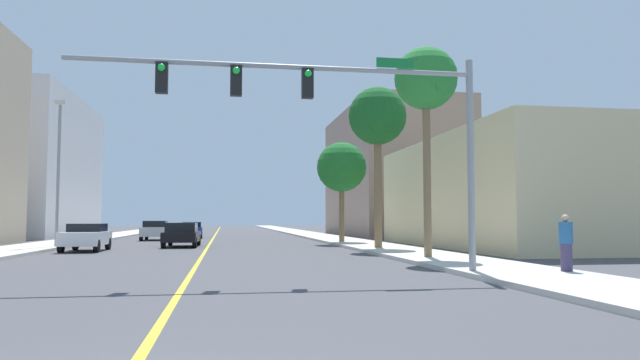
{
  "coord_description": "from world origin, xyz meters",
  "views": [
    {
      "loc": [
        0.98,
        -4.85,
        1.63
      ],
      "look_at": [
        4.8,
        18.31,
        3.22
      ],
      "focal_mm": 32.28,
      "sensor_mm": 36.0,
      "label": 1
    }
  ],
  "objects_px": {
    "palm_mid": "(377,118)",
    "car_silver": "(156,230)",
    "palm_near": "(426,82)",
    "pedestrian": "(566,243)",
    "traffic_signal_mast": "(337,106)",
    "car_blue": "(192,230)",
    "street_lamp": "(58,165)",
    "car_black": "(182,234)",
    "car_white": "(86,237)",
    "palm_far": "(342,168)"
  },
  "relations": [
    {
      "from": "palm_mid",
      "to": "car_silver",
      "type": "height_order",
      "value": "palm_mid"
    },
    {
      "from": "palm_mid",
      "to": "car_blue",
      "type": "distance_m",
      "value": 24.28
    },
    {
      "from": "car_black",
      "to": "car_silver",
      "type": "height_order",
      "value": "car_silver"
    },
    {
      "from": "street_lamp",
      "to": "car_black",
      "type": "distance_m",
      "value": 7.76
    },
    {
      "from": "car_blue",
      "to": "pedestrian",
      "type": "distance_m",
      "value": 37.24
    },
    {
      "from": "car_silver",
      "to": "car_white",
      "type": "distance_m",
      "value": 15.18
    },
    {
      "from": "palm_mid",
      "to": "street_lamp",
      "type": "bearing_deg",
      "value": 166.19
    },
    {
      "from": "palm_mid",
      "to": "car_blue",
      "type": "bearing_deg",
      "value": 117.14
    },
    {
      "from": "street_lamp",
      "to": "car_blue",
      "type": "relative_size",
      "value": 1.85
    },
    {
      "from": "street_lamp",
      "to": "traffic_signal_mast",
      "type": "bearing_deg",
      "value": -55.5
    },
    {
      "from": "palm_near",
      "to": "palm_mid",
      "type": "xyz_separation_m",
      "value": [
        0.06,
        7.64,
        -0.13
      ]
    },
    {
      "from": "palm_far",
      "to": "car_silver",
      "type": "distance_m",
      "value": 16.2
    },
    {
      "from": "palm_mid",
      "to": "car_black",
      "type": "bearing_deg",
      "value": 152.85
    },
    {
      "from": "traffic_signal_mast",
      "to": "street_lamp",
      "type": "distance_m",
      "value": 21.55
    },
    {
      "from": "street_lamp",
      "to": "car_silver",
      "type": "distance_m",
      "value": 13.54
    },
    {
      "from": "car_black",
      "to": "car_white",
      "type": "relative_size",
      "value": 1.15
    },
    {
      "from": "car_silver",
      "to": "palm_far",
      "type": "bearing_deg",
      "value": -35.29
    },
    {
      "from": "palm_far",
      "to": "pedestrian",
      "type": "bearing_deg",
      "value": -84.67
    },
    {
      "from": "street_lamp",
      "to": "car_white",
      "type": "height_order",
      "value": "street_lamp"
    },
    {
      "from": "traffic_signal_mast",
      "to": "palm_mid",
      "type": "height_order",
      "value": "palm_mid"
    },
    {
      "from": "street_lamp",
      "to": "palm_near",
      "type": "distance_m",
      "value": 20.84
    },
    {
      "from": "palm_mid",
      "to": "palm_far",
      "type": "distance_m",
      "value": 7.9
    },
    {
      "from": "palm_mid",
      "to": "pedestrian",
      "type": "distance_m",
      "value": 15.55
    },
    {
      "from": "car_white",
      "to": "pedestrian",
      "type": "xyz_separation_m",
      "value": [
        16.53,
        -15.75,
        0.21
      ]
    },
    {
      "from": "palm_mid",
      "to": "car_black",
      "type": "relative_size",
      "value": 1.91
    },
    {
      "from": "palm_mid",
      "to": "car_blue",
      "type": "height_order",
      "value": "palm_mid"
    },
    {
      "from": "street_lamp",
      "to": "palm_near",
      "type": "xyz_separation_m",
      "value": [
        16.98,
        -11.83,
        2.5
      ]
    },
    {
      "from": "car_silver",
      "to": "pedestrian",
      "type": "xyz_separation_m",
      "value": [
        14.86,
        -30.84,
        0.18
      ]
    },
    {
      "from": "car_silver",
      "to": "car_blue",
      "type": "height_order",
      "value": "car_silver"
    },
    {
      "from": "car_silver",
      "to": "car_blue",
      "type": "relative_size",
      "value": 0.98
    },
    {
      "from": "palm_far",
      "to": "car_blue",
      "type": "xyz_separation_m",
      "value": [
        -10.31,
        13.24,
        -4.27
      ]
    },
    {
      "from": "palm_mid",
      "to": "palm_far",
      "type": "xyz_separation_m",
      "value": [
        -0.39,
        7.65,
        -1.97
      ]
    },
    {
      "from": "palm_far",
      "to": "car_silver",
      "type": "height_order",
      "value": "palm_far"
    },
    {
      "from": "palm_mid",
      "to": "car_silver",
      "type": "xyz_separation_m",
      "value": [
        -13.21,
        16.6,
        -6.19
      ]
    },
    {
      "from": "palm_far",
      "to": "car_silver",
      "type": "xyz_separation_m",
      "value": [
        -12.82,
        8.96,
        -4.22
      ]
    },
    {
      "from": "palm_near",
      "to": "pedestrian",
      "type": "height_order",
      "value": "palm_near"
    },
    {
      "from": "car_black",
      "to": "car_white",
      "type": "xyz_separation_m",
      "value": [
        -4.46,
        -3.83,
        0.0
      ]
    },
    {
      "from": "palm_mid",
      "to": "car_blue",
      "type": "xyz_separation_m",
      "value": [
        -10.7,
        20.89,
        -6.24
      ]
    },
    {
      "from": "palm_near",
      "to": "pedestrian",
      "type": "bearing_deg",
      "value": -75.46
    },
    {
      "from": "street_lamp",
      "to": "palm_mid",
      "type": "xyz_separation_m",
      "value": [
        17.04,
        -4.19,
        2.37
      ]
    },
    {
      "from": "pedestrian",
      "to": "traffic_signal_mast",
      "type": "bearing_deg",
      "value": -52.0
    },
    {
      "from": "palm_near",
      "to": "car_blue",
      "type": "relative_size",
      "value": 1.92
    },
    {
      "from": "palm_mid",
      "to": "car_white",
      "type": "xyz_separation_m",
      "value": [
        -14.88,
        1.51,
        -6.23
      ]
    },
    {
      "from": "traffic_signal_mast",
      "to": "palm_near",
      "type": "bearing_deg",
      "value": 51.17
    },
    {
      "from": "palm_near",
      "to": "car_white",
      "type": "distance_m",
      "value": 18.54
    },
    {
      "from": "palm_near",
      "to": "car_blue",
      "type": "bearing_deg",
      "value": 110.46
    },
    {
      "from": "traffic_signal_mast",
      "to": "car_silver",
      "type": "distance_m",
      "value": 31.57
    },
    {
      "from": "palm_far",
      "to": "palm_mid",
      "type": "bearing_deg",
      "value": -87.07
    },
    {
      "from": "palm_near",
      "to": "car_white",
      "type": "height_order",
      "value": "palm_near"
    },
    {
      "from": "palm_mid",
      "to": "palm_near",
      "type": "bearing_deg",
      "value": -90.45
    }
  ]
}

